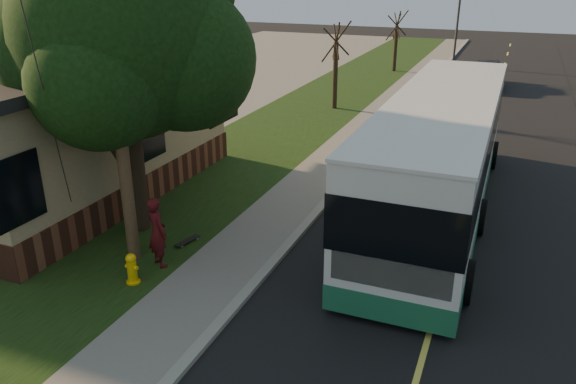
{
  "coord_description": "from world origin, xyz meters",
  "views": [
    {
      "loc": [
        4.88,
        -9.01,
        6.82
      ],
      "look_at": [
        -0.06,
        3.19,
        1.5
      ],
      "focal_mm": 35.0,
      "sensor_mm": 36.0,
      "label": 1
    }
  ],
  "objects_px": {
    "fire_hydrant": "(132,268)",
    "bare_tree_near": "(335,67)",
    "distant_car": "(486,73)",
    "utility_pole": "(113,73)",
    "leafy_tree": "(125,38)",
    "bare_tree_far": "(396,42)",
    "traffic_signal": "(458,21)",
    "dumpster": "(4,180)",
    "skateboarder": "(157,232)",
    "skateboard_main": "(187,241)",
    "transit_bus": "(440,152)"
  },
  "relations": [
    {
      "from": "utility_pole",
      "to": "leafy_tree",
      "type": "bearing_deg",
      "value": 117.6
    },
    {
      "from": "leafy_tree",
      "to": "distant_car",
      "type": "xyz_separation_m",
      "value": [
        7.38,
        24.32,
        -4.34
      ]
    },
    {
      "from": "bare_tree_far",
      "to": "distant_car",
      "type": "height_order",
      "value": "bare_tree_far"
    },
    {
      "from": "bare_tree_near",
      "to": "dumpster",
      "type": "xyz_separation_m",
      "value": [
        -5.96,
        -15.18,
        -1.54
      ]
    },
    {
      "from": "bare_tree_near",
      "to": "distant_car",
      "type": "bearing_deg",
      "value": 53.18
    },
    {
      "from": "bare_tree_near",
      "to": "leafy_tree",
      "type": "bearing_deg",
      "value": -92.5
    },
    {
      "from": "traffic_signal",
      "to": "dumpster",
      "type": "bearing_deg",
      "value": -107.71
    },
    {
      "from": "skateboard_main",
      "to": "fire_hydrant",
      "type": "bearing_deg",
      "value": -92.62
    },
    {
      "from": "skateboarder",
      "to": "distant_car",
      "type": "bearing_deg",
      "value": -74.77
    },
    {
      "from": "leafy_tree",
      "to": "transit_bus",
      "type": "height_order",
      "value": "leafy_tree"
    },
    {
      "from": "transit_bus",
      "to": "skateboard_main",
      "type": "bearing_deg",
      "value": -140.5
    },
    {
      "from": "leafy_tree",
      "to": "bare_tree_far",
      "type": "distance_m",
      "value": 27.56
    },
    {
      "from": "fire_hydrant",
      "to": "bare_tree_near",
      "type": "xyz_separation_m",
      "value": [
        -0.9,
        18.0,
        1.72
      ]
    },
    {
      "from": "bare_tree_far",
      "to": "skateboard_main",
      "type": "xyz_separation_m",
      "value": [
        0.5,
        -27.82,
        -1.88
      ]
    },
    {
      "from": "skateboard_main",
      "to": "dumpster",
      "type": "xyz_separation_m",
      "value": [
        -6.96,
        0.64,
        0.49
      ]
    },
    {
      "from": "bare_tree_near",
      "to": "bare_tree_far",
      "type": "height_order",
      "value": "bare_tree_near"
    },
    {
      "from": "traffic_signal",
      "to": "skateboarder",
      "type": "relative_size",
      "value": 3.12
    },
    {
      "from": "distant_car",
      "to": "utility_pole",
      "type": "bearing_deg",
      "value": -106.75
    },
    {
      "from": "skateboarder",
      "to": "traffic_signal",
      "type": "bearing_deg",
      "value": -67.57
    },
    {
      "from": "fire_hydrant",
      "to": "bare_tree_far",
      "type": "height_order",
      "value": "bare_tree_far"
    },
    {
      "from": "dumpster",
      "to": "traffic_signal",
      "type": "bearing_deg",
      "value": 72.29
    },
    {
      "from": "bare_tree_far",
      "to": "transit_bus",
      "type": "height_order",
      "value": "bare_tree_far"
    },
    {
      "from": "skateboarder",
      "to": "bare_tree_far",
      "type": "bearing_deg",
      "value": -61.4
    },
    {
      "from": "traffic_signal",
      "to": "skateboarder",
      "type": "distance_m",
      "value": 33.28
    },
    {
      "from": "transit_bus",
      "to": "traffic_signal",
      "type": "bearing_deg",
      "value": 95.61
    },
    {
      "from": "utility_pole",
      "to": "leafy_tree",
      "type": "xyz_separation_m",
      "value": [
        -0.87,
        1.66,
        0.54
      ]
    },
    {
      "from": "traffic_signal",
      "to": "bare_tree_near",
      "type": "bearing_deg",
      "value": -104.04
    },
    {
      "from": "transit_bus",
      "to": "distant_car",
      "type": "relative_size",
      "value": 2.66
    },
    {
      "from": "bare_tree_near",
      "to": "bare_tree_far",
      "type": "xyz_separation_m",
      "value": [
        0.5,
        12.0,
        -0.15
      ]
    },
    {
      "from": "skateboarder",
      "to": "skateboard_main",
      "type": "distance_m",
      "value": 1.5
    },
    {
      "from": "utility_pole",
      "to": "bare_tree_near",
      "type": "bearing_deg",
      "value": 90.66
    },
    {
      "from": "fire_hydrant",
      "to": "bare_tree_far",
      "type": "relative_size",
      "value": 0.18
    },
    {
      "from": "skateboarder",
      "to": "skateboard_main",
      "type": "bearing_deg",
      "value": -62.39
    },
    {
      "from": "skateboarder",
      "to": "dumpster",
      "type": "relative_size",
      "value": 1.11
    },
    {
      "from": "leafy_tree",
      "to": "bare_tree_far",
      "type": "height_order",
      "value": "leafy_tree"
    },
    {
      "from": "traffic_signal",
      "to": "skateboard_main",
      "type": "relative_size",
      "value": 6.75
    },
    {
      "from": "fire_hydrant",
      "to": "utility_pole",
      "type": "xyz_separation_m",
      "value": [
        -0.71,
        0.99,
        4.2
      ]
    },
    {
      "from": "utility_pole",
      "to": "traffic_signal",
      "type": "bearing_deg",
      "value": 83.42
    },
    {
      "from": "traffic_signal",
      "to": "leafy_tree",
      "type": "bearing_deg",
      "value": -98.47
    },
    {
      "from": "leafy_tree",
      "to": "traffic_signal",
      "type": "xyz_separation_m",
      "value": [
        4.67,
        31.35,
        -2.0
      ]
    },
    {
      "from": "bare_tree_near",
      "to": "skateboard_main",
      "type": "xyz_separation_m",
      "value": [
        1.0,
        -15.82,
        -2.03
      ]
    },
    {
      "from": "skateboarder",
      "to": "distant_car",
      "type": "relative_size",
      "value": 0.36
    },
    {
      "from": "traffic_signal",
      "to": "distant_car",
      "type": "xyz_separation_m",
      "value": [
        2.71,
        -7.03,
        -2.34
      ]
    },
    {
      "from": "leafy_tree",
      "to": "skateboarder",
      "type": "bearing_deg",
      "value": -45.77
    },
    {
      "from": "transit_bus",
      "to": "dumpster",
      "type": "bearing_deg",
      "value": -162.28
    },
    {
      "from": "fire_hydrant",
      "to": "skateboarder",
      "type": "relative_size",
      "value": 0.42
    },
    {
      "from": "leafy_tree",
      "to": "bare_tree_near",
      "type": "relative_size",
      "value": 1.81
    },
    {
      "from": "bare_tree_far",
      "to": "transit_bus",
      "type": "xyz_separation_m",
      "value": [
        6.17,
        -23.15,
        -0.15
      ]
    },
    {
      "from": "bare_tree_far",
      "to": "bare_tree_near",
      "type": "bearing_deg",
      "value": -92.39
    },
    {
      "from": "utility_pole",
      "to": "transit_bus",
      "type": "xyz_separation_m",
      "value": [
        6.47,
        5.86,
        -2.77
      ]
    }
  ]
}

